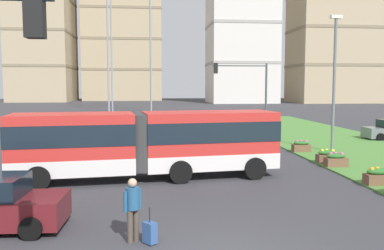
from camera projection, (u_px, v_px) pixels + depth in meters
articulated_bus at (148, 142)px, 18.68m from camera, size 12.03×3.95×3.00m
car_white_van at (88, 136)px, 28.79m from camera, size 4.42×2.06×1.58m
pedestrian_crossing at (133, 205)px, 11.11m from camera, size 0.47×0.41×1.74m
rolling_suitcase at (150, 232)px, 11.02m from camera, size 0.42×0.43×0.97m
flower_planter_2 at (378, 176)px, 17.36m from camera, size 1.10×0.56×0.74m
flower_planter_3 at (336, 160)px, 21.26m from camera, size 1.10×0.56×0.74m
flower_planter_4 at (327, 156)px, 22.30m from camera, size 1.10×0.56×0.74m
flower_planter_5 at (301, 146)px, 26.07m from camera, size 1.10×0.56×0.74m
traffic_light_far_right at (248, 87)px, 32.12m from camera, size 4.35×0.28×5.93m
streetlight_median at (334, 78)px, 25.61m from camera, size 0.70×0.28×8.48m
apartment_tower_west at (41, 1)px, 110.94m from camera, size 15.47×19.21×53.53m
apartment_tower_westcentre at (123, 27)px, 120.61m from camera, size 22.20×14.79×42.19m
apartment_tower_centre at (241, 27)px, 102.21m from camera, size 16.12×14.70×37.15m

